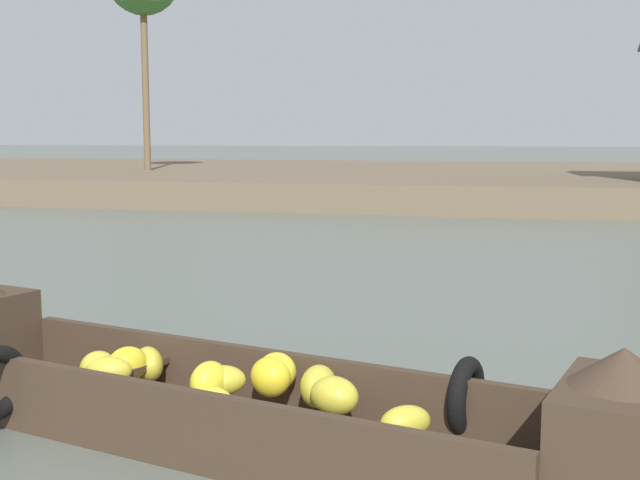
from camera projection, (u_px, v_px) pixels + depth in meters
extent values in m
plane|color=#596056|center=(438.00, 284.00, 11.02)|extent=(300.00, 300.00, 0.00)
cube|color=brown|center=(483.00, 180.00, 29.58)|extent=(160.00, 20.00, 0.79)
cube|color=#3D2D21|center=(226.00, 432.00, 5.34)|extent=(4.45, 2.15, 0.12)
cube|color=#3D2D21|center=(265.00, 376.00, 5.74)|extent=(4.19, 1.19, 0.39)
cube|color=#3D2D21|center=(178.00, 418.00, 4.87)|extent=(4.19, 1.19, 0.39)
cube|color=#3D2D21|center=(620.00, 445.00, 4.14)|extent=(0.83, 1.04, 0.63)
cone|color=#3D2D21|center=(624.00, 367.00, 4.08)|extent=(0.69, 0.69, 0.20)
cube|color=#3D2D21|center=(118.00, 373.00, 5.74)|extent=(0.44, 0.98, 0.05)
torus|color=black|center=(466.00, 397.00, 5.16)|extent=(0.25, 0.53, 0.52)
ellipsoid|color=yellow|center=(277.00, 371.00, 5.47)|extent=(0.30, 0.28, 0.26)
ellipsoid|color=yellow|center=(128.00, 364.00, 5.85)|extent=(0.36, 0.35, 0.26)
ellipsoid|color=gold|center=(127.00, 364.00, 6.03)|extent=(0.30, 0.34, 0.20)
ellipsoid|color=gold|center=(318.00, 386.00, 5.26)|extent=(0.25, 0.34, 0.28)
ellipsoid|color=gold|center=(405.00, 422.00, 4.75)|extent=(0.38, 0.35, 0.20)
ellipsoid|color=gold|center=(221.00, 381.00, 5.28)|extent=(0.38, 0.33, 0.20)
ellipsoid|color=gold|center=(334.00, 395.00, 5.04)|extent=(0.40, 0.36, 0.24)
ellipsoid|color=yellow|center=(209.00, 403.00, 4.99)|extent=(0.32, 0.21, 0.22)
ellipsoid|color=yellow|center=(271.00, 377.00, 5.40)|extent=(0.36, 0.33, 0.27)
ellipsoid|color=gold|center=(98.00, 367.00, 5.74)|extent=(0.31, 0.32, 0.23)
ellipsoid|color=gold|center=(108.00, 371.00, 5.66)|extent=(0.37, 0.26, 0.20)
ellipsoid|color=gold|center=(149.00, 364.00, 6.00)|extent=(0.36, 0.38, 0.26)
ellipsoid|color=yellow|center=(209.00, 382.00, 5.22)|extent=(0.29, 0.35, 0.27)
cylinder|color=brown|center=(145.00, 81.00, 28.51)|extent=(0.24, 0.24, 6.34)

